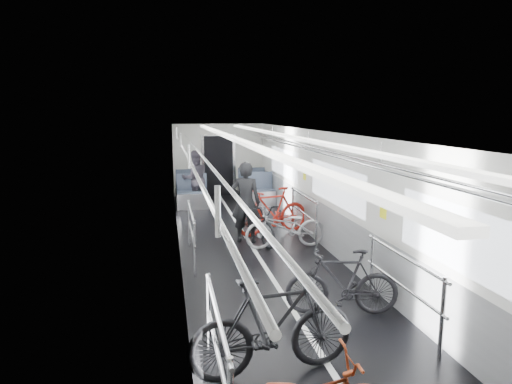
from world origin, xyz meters
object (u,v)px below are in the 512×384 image
(bike_aisle, at_px, (256,223))
(bike_right_mid, at_px, (286,227))
(bike_right_far, at_px, (273,211))
(person_seated, at_px, (195,179))
(person_standing, at_px, (246,202))
(bike_right_near, at_px, (342,282))
(bike_left_mid, at_px, (273,326))

(bike_aisle, bearing_deg, bike_right_mid, -60.52)
(bike_right_far, height_order, person_seated, person_seated)
(person_seated, bearing_deg, bike_right_far, 102.71)
(bike_right_mid, relative_size, person_seated, 1.01)
(bike_right_mid, bearing_deg, person_standing, -130.43)
(bike_right_far, xyz_separation_m, person_standing, (-0.71, -0.50, 0.33))
(bike_right_far, bearing_deg, bike_right_near, -15.59)
(bike_left_mid, bearing_deg, bike_right_near, -51.33)
(bike_left_mid, relative_size, bike_right_far, 1.02)
(bike_aisle, bearing_deg, person_standing, 138.59)
(bike_left_mid, bearing_deg, person_seated, -4.25)
(person_standing, bearing_deg, person_seated, -58.63)
(bike_left_mid, relative_size, person_standing, 1.05)
(bike_right_mid, xyz_separation_m, bike_right_far, (-0.02, 1.11, 0.10))
(bike_right_mid, xyz_separation_m, bike_aisle, (-0.52, 0.51, -0.01))
(person_seated, bearing_deg, bike_right_mid, 97.58)
(bike_right_mid, height_order, person_seated, person_seated)
(bike_right_far, xyz_separation_m, bike_aisle, (-0.50, -0.60, -0.11))
(bike_left_mid, xyz_separation_m, bike_right_far, (1.30, 5.57, -0.01))
(bike_right_mid, bearing_deg, bike_aisle, -135.06)
(bike_right_mid, distance_m, bike_aisle, 0.73)
(bike_right_near, height_order, bike_right_mid, bike_right_near)
(bike_right_near, relative_size, bike_right_mid, 0.93)
(bike_left_mid, distance_m, bike_right_mid, 4.65)
(bike_right_far, bearing_deg, person_seated, -171.34)
(bike_left_mid, xyz_separation_m, bike_aisle, (0.79, 4.97, -0.12))
(bike_aisle, height_order, person_standing, person_standing)
(bike_left_mid, xyz_separation_m, bike_right_mid, (1.31, 4.46, -0.11))
(bike_right_near, relative_size, bike_aisle, 0.94)
(bike_right_far, bearing_deg, bike_aisle, -55.34)
(bike_aisle, distance_m, person_standing, 0.50)
(bike_right_near, bearing_deg, bike_aisle, -160.49)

